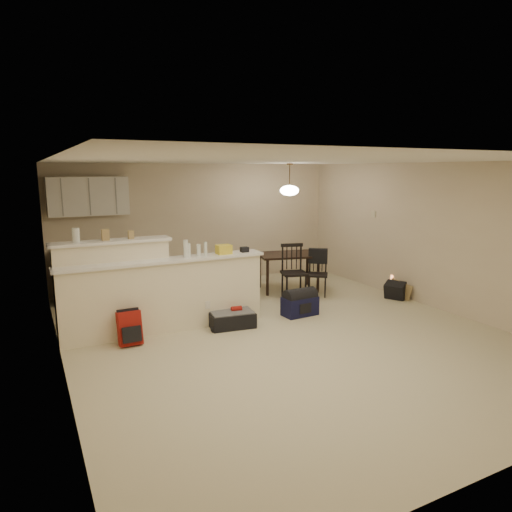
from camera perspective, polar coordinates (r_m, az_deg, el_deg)
room at (r=6.52m, az=3.58°, el=0.78°), size 7.00×7.02×2.50m
breakfast_bar at (r=6.91m, az=-13.47°, el=-4.38°), size 3.08×0.58×1.39m
upper_cabinets at (r=8.92m, az=-20.23°, el=7.03°), size 1.40×0.34×0.70m
kitchen_counter at (r=9.01m, az=-18.27°, el=-2.14°), size 1.80×0.60×0.90m
thermostat at (r=9.48m, az=14.48°, el=5.11°), size 0.02×0.12×0.12m
jar at (r=6.73m, az=-21.59°, el=2.43°), size 0.10×0.10×0.20m
cereal_box at (r=6.78m, az=-18.31°, el=2.52°), size 0.10×0.07×0.16m
small_box at (r=6.84m, az=-15.36°, el=2.59°), size 0.08×0.06×0.12m
bottle_a at (r=6.86m, az=-8.77°, el=0.91°), size 0.07×0.07×0.26m
bottle_b at (r=6.93m, az=-7.18°, el=0.72°), size 0.06×0.06×0.18m
bag_lump at (r=7.08m, az=-4.05°, el=0.83°), size 0.22×0.18×0.14m
pouch at (r=7.23m, az=-1.45°, el=0.82°), size 0.12×0.10×0.08m
extra_item_x at (r=6.96m, az=-6.32°, el=0.91°), size 0.05×0.05×0.21m
extra_item_y at (r=6.87m, az=-8.43°, el=0.74°), size 0.06×0.06×0.21m
dining_table at (r=9.06m, az=4.08°, el=-0.26°), size 1.33×1.05×0.74m
pendant_lamp at (r=8.91m, az=4.20°, el=8.23°), size 0.36×0.36×0.62m
dining_chair_near at (r=8.53m, az=4.78°, el=-1.96°), size 0.54×0.53×1.01m
dining_chair_far at (r=8.75m, az=7.68°, el=-2.16°), size 0.52×0.52×0.87m
suitcase at (r=7.08m, az=-3.05°, el=-7.92°), size 0.72×0.52×0.23m
red_backpack at (r=6.58m, az=-15.52°, el=-8.67°), size 0.31×0.19×0.47m
navy_duffel at (r=7.62m, az=5.50°, el=-6.24°), size 0.59×0.34×0.31m
black_daypack at (r=8.89m, az=17.03°, el=-4.19°), size 0.39×0.43×0.31m
cardboard_sheet at (r=8.92m, az=17.56°, el=-4.11°), size 0.14×0.42×0.33m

